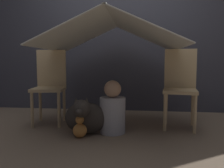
% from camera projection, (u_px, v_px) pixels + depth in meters
% --- Properties ---
extents(ground_plane, '(8.80, 8.80, 0.00)m').
position_uv_depth(ground_plane, '(111.00, 128.00, 2.51)').
color(ground_plane, '#7A6651').
extents(wall_back, '(7.00, 0.05, 2.50)m').
position_uv_depth(wall_back, '(119.00, 30.00, 3.36)').
color(wall_back, '#3D3D47').
rests_on(wall_back, ground_plane).
extents(chair_left, '(0.41, 0.41, 0.91)m').
position_uv_depth(chair_left, '(50.00, 83.00, 2.69)').
color(chair_left, '#D1B27F').
rests_on(chair_left, ground_plane).
extents(chair_right, '(0.42, 0.42, 0.91)m').
position_uv_depth(chair_right, '(180.00, 85.00, 2.52)').
color(chair_right, '#D1B27F').
rests_on(chair_right, ground_plane).
extents(sheet_canopy, '(1.55, 1.21, 0.36)m').
position_uv_depth(sheet_canopy, '(112.00, 33.00, 2.48)').
color(sheet_canopy, silver).
extents(person_front, '(0.27, 0.27, 0.56)m').
position_uv_depth(person_front, '(113.00, 111.00, 2.32)').
color(person_front, '#B2B2B7').
rests_on(person_front, ground_plane).
extents(dog, '(0.44, 0.39, 0.41)m').
position_uv_depth(dog, '(85.00, 116.00, 2.25)').
color(dog, '#332D28').
rests_on(dog, ground_plane).
extents(plush_toy, '(0.14, 0.14, 0.22)m').
position_uv_depth(plush_toy, '(80.00, 129.00, 2.18)').
color(plush_toy, '#D88C3F').
rests_on(plush_toy, ground_plane).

